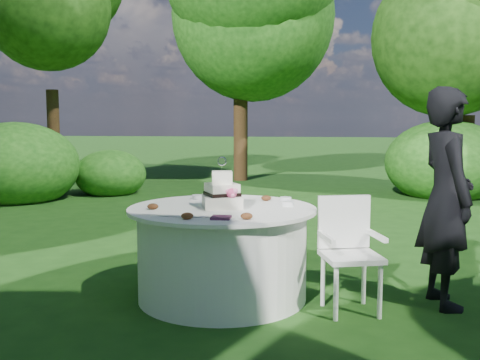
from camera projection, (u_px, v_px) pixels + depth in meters
name	position (u px, v px, depth m)	size (l,w,h in m)	color
ground	(222.00, 297.00, 4.73)	(80.00, 80.00, 0.00)	#183E11
napkins	(221.00, 218.00, 4.12)	(0.14, 0.14, 0.02)	#4B203C
feather_plume	(189.00, 216.00, 4.19)	(0.48, 0.07, 0.01)	white
guest	(446.00, 198.00, 4.45)	(0.64, 0.42, 1.75)	black
table	(222.00, 252.00, 4.69)	(1.56, 1.56, 0.77)	white
cake	(222.00, 194.00, 4.61)	(0.38, 0.38, 0.42)	silver
chair	(348.00, 245.00, 4.40)	(0.52, 0.52, 0.89)	silver
votives	(256.00, 200.00, 4.92)	(0.93, 0.40, 0.04)	white
petal_cups	(214.00, 208.00, 4.43)	(0.96, 1.08, 0.05)	#562D16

